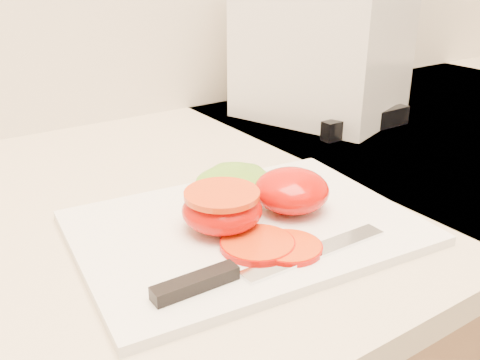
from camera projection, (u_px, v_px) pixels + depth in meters
stove at (432, 332)px, 1.12m from camera, size 0.76×0.66×0.93m
cutting_board at (245, 228)px, 0.55m from camera, size 0.36×0.28×0.01m
tomato_half_dome at (291, 190)px, 0.57m from camera, size 0.08×0.08×0.04m
tomato_half_cut at (222, 208)px, 0.53m from camera, size 0.08×0.08×0.04m
tomato_slice_0 at (258, 244)px, 0.50m from camera, size 0.07×0.07×0.01m
tomato_slice_1 at (289, 247)px, 0.50m from camera, size 0.06×0.06×0.01m
lettuce_leaf_0 at (236, 182)px, 0.62m from camera, size 0.13×0.11×0.02m
knife at (246, 270)px, 0.46m from camera, size 0.24×0.03×0.01m
appliance at (323, 28)px, 0.89m from camera, size 0.27×0.30×0.30m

